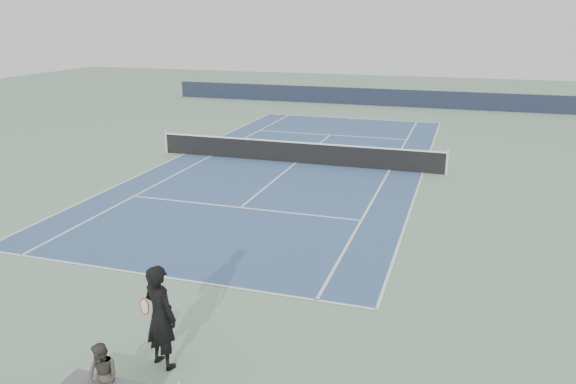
% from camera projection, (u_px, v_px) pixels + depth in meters
% --- Properties ---
extents(ground, '(80.00, 80.00, 0.00)m').
position_uv_depth(ground, '(296.00, 163.00, 24.72)').
color(ground, gray).
extents(court_surface, '(10.97, 23.77, 0.01)m').
position_uv_depth(court_surface, '(296.00, 163.00, 24.71)').
color(court_surface, '#375582').
rests_on(court_surface, ground).
extents(tennis_net, '(12.90, 0.10, 1.07)m').
position_uv_depth(tennis_net, '(296.00, 152.00, 24.57)').
color(tennis_net, silver).
rests_on(tennis_net, ground).
extents(windscreen_far, '(30.00, 0.25, 1.20)m').
position_uv_depth(windscreen_far, '(368.00, 97.00, 40.80)').
color(windscreen_far, black).
rests_on(windscreen_far, ground).
extents(tennis_player, '(0.90, 0.78, 2.00)m').
position_uv_depth(tennis_player, '(160.00, 316.00, 10.10)').
color(tennis_player, black).
rests_on(tennis_player, ground).
extents(tennis_ball, '(0.07, 0.07, 0.07)m').
position_uv_depth(tennis_ball, '(179.00, 383.00, 9.81)').
color(tennis_ball, '#CEE32E').
rests_on(tennis_ball, ground).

